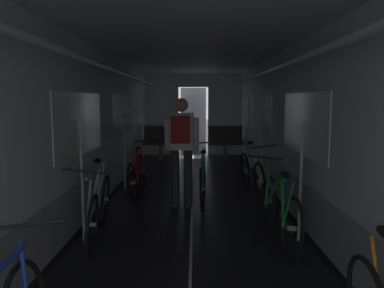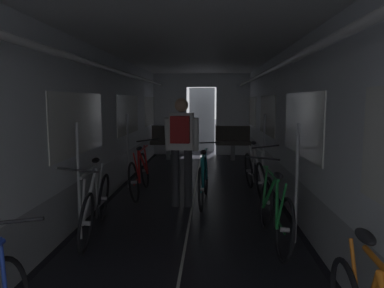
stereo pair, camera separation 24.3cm
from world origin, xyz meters
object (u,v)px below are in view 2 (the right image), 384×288
at_px(person_cyclist_aisle, 181,142).
at_px(bicycle_teal_in_aisle, 204,179).
at_px(bicycle_silver, 95,205).
at_px(bench_seat_far_right, 233,140).
at_px(bicycle_green, 274,211).
at_px(bench_seat_far_left, 168,139).
at_px(bicycle_white, 255,173).
at_px(bicycle_red, 140,173).

bearing_deg(person_cyclist_aisle, bicycle_teal_in_aisle, 38.37).
xyz_separation_m(bicycle_silver, person_cyclist_aisle, (0.95, 1.28, 0.63)).
relative_size(person_cyclist_aisle, bicycle_teal_in_aisle, 1.00).
distance_m(bench_seat_far_right, bicycle_teal_in_aisle, 4.38).
height_order(bicycle_green, bicycle_teal_in_aisle, bicycle_green).
height_order(bench_seat_far_left, bicycle_white, bench_seat_far_left).
distance_m(bench_seat_far_right, bicycle_silver, 6.20).
height_order(bench_seat_far_left, bicycle_teal_in_aisle, bench_seat_far_left).
bearing_deg(bench_seat_far_right, bicycle_red, -115.50).
xyz_separation_m(bench_seat_far_left, bench_seat_far_right, (1.80, 0.00, 0.00)).
relative_size(bench_seat_far_right, bicycle_green, 0.58).
relative_size(bicycle_green, bicycle_red, 1.00).
xyz_separation_m(bench_seat_far_right, bicycle_silver, (-2.01, -5.86, -0.19)).
bearing_deg(bicycle_white, bicycle_red, -177.35).
relative_size(bicycle_silver, bicycle_red, 1.00).
bearing_deg(person_cyclist_aisle, bicycle_green, -49.49).
xyz_separation_m(bicycle_green, bicycle_red, (-1.98, 2.09, -0.00)).
distance_m(bicycle_silver, bicycle_teal_in_aisle, 2.01).
relative_size(bicycle_silver, person_cyclist_aisle, 1.00).
relative_size(bench_seat_far_left, bicycle_white, 0.58).
bearing_deg(bicycle_teal_in_aisle, bicycle_green, -62.80).
xyz_separation_m(bench_seat_far_left, bicycle_red, (-0.05, -3.88, -0.19)).
relative_size(bench_seat_far_right, person_cyclist_aisle, 0.58).
distance_m(bench_seat_far_left, bicycle_green, 6.28).
height_order(bench_seat_far_right, bicycle_green, bench_seat_far_right).
xyz_separation_m(bicycle_silver, bicycle_white, (2.18, 2.07, 0.00)).
xyz_separation_m(bicycle_silver, bicycle_teal_in_aisle, (1.29, 1.55, 0.00)).
bearing_deg(bicycle_teal_in_aisle, bicycle_silver, -129.86).
bearing_deg(bench_seat_far_left, bicycle_white, -62.61).
xyz_separation_m(bench_seat_far_right, bicycle_red, (-1.85, -3.88, -0.19)).
bearing_deg(bicycle_white, bicycle_teal_in_aisle, -149.27).
distance_m(bench_seat_far_right, bicycle_white, 3.80).
bearing_deg(bicycle_teal_in_aisle, bicycle_red, 158.92).
bearing_deg(bicycle_teal_in_aisle, bench_seat_far_left, 103.99).
height_order(bicycle_white, bicycle_teal_in_aisle, bicycle_white).
relative_size(bicycle_silver, bicycle_white, 1.00).
bearing_deg(bench_seat_far_left, bicycle_silver, -92.10).
xyz_separation_m(person_cyclist_aisle, bicycle_teal_in_aisle, (0.34, 0.27, -0.63)).
distance_m(bicycle_red, bicycle_white, 2.02).
xyz_separation_m(bench_seat_far_right, bicycle_green, (0.13, -5.97, -0.19)).
relative_size(bicycle_green, person_cyclist_aisle, 1.00).
height_order(bicycle_red, bicycle_teal_in_aisle, bicycle_red).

